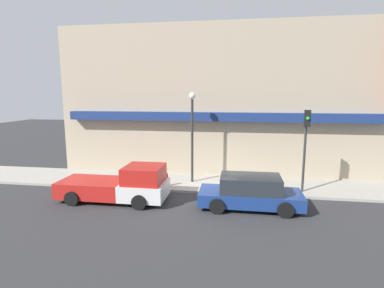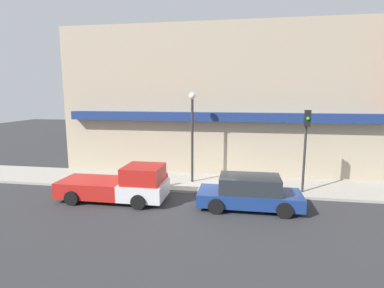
{
  "view_description": "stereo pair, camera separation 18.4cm",
  "coord_description": "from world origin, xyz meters",
  "px_view_note": "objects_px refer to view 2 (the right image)",
  "views": [
    {
      "loc": [
        1.16,
        -14.44,
        5.0
      ],
      "look_at": [
        -1.25,
        1.33,
        2.33
      ],
      "focal_mm": 28.0,
      "sensor_mm": 36.0,
      "label": 1
    },
    {
      "loc": [
        1.35,
        -14.41,
        5.0
      ],
      "look_at": [
        -1.25,
        1.33,
        2.33
      ],
      "focal_mm": 28.0,
      "sensor_mm": 36.0,
      "label": 2
    }
  ],
  "objects_px": {
    "parked_car": "(249,193)",
    "traffic_light": "(306,137)",
    "fire_hydrant": "(166,179)",
    "pickup_truck": "(120,185)",
    "street_lamp": "(192,126)"
  },
  "relations": [
    {
      "from": "parked_car",
      "to": "traffic_light",
      "type": "distance_m",
      "value": 4.16
    },
    {
      "from": "fire_hydrant",
      "to": "parked_car",
      "type": "bearing_deg",
      "value": -26.35
    },
    {
      "from": "pickup_truck",
      "to": "parked_car",
      "type": "distance_m",
      "value": 6.01
    },
    {
      "from": "parked_car",
      "to": "street_lamp",
      "type": "relative_size",
      "value": 0.91
    },
    {
      "from": "pickup_truck",
      "to": "fire_hydrant",
      "type": "bearing_deg",
      "value": 53.39
    },
    {
      "from": "street_lamp",
      "to": "traffic_light",
      "type": "distance_m",
      "value": 5.86
    },
    {
      "from": "fire_hydrant",
      "to": "traffic_light",
      "type": "bearing_deg",
      "value": 0.84
    },
    {
      "from": "parked_car",
      "to": "street_lamp",
      "type": "xyz_separation_m",
      "value": [
        -3.08,
        3.18,
        2.57
      ]
    },
    {
      "from": "pickup_truck",
      "to": "street_lamp",
      "type": "distance_m",
      "value": 5.01
    },
    {
      "from": "fire_hydrant",
      "to": "traffic_light",
      "type": "relative_size",
      "value": 0.18
    },
    {
      "from": "fire_hydrant",
      "to": "traffic_light",
      "type": "height_order",
      "value": "traffic_light"
    },
    {
      "from": "pickup_truck",
      "to": "parked_car",
      "type": "height_order",
      "value": "pickup_truck"
    },
    {
      "from": "street_lamp",
      "to": "parked_car",
      "type": "bearing_deg",
      "value": -45.94
    },
    {
      "from": "parked_car",
      "to": "pickup_truck",
      "type": "bearing_deg",
      "value": -179.58
    },
    {
      "from": "pickup_truck",
      "to": "street_lamp",
      "type": "height_order",
      "value": "street_lamp"
    }
  ]
}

